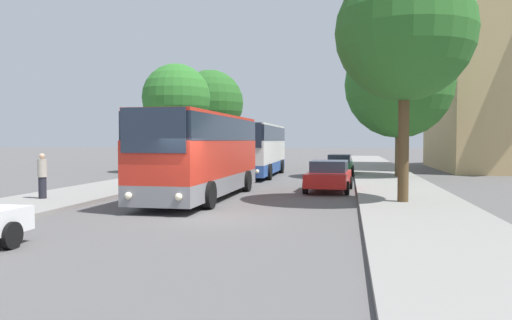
{
  "coord_description": "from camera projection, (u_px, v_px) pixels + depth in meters",
  "views": [
    {
      "loc": [
        4.6,
        -15.16,
        2.45
      ],
      "look_at": [
        0.1,
        9.13,
        1.46
      ],
      "focal_mm": 35.0,
      "sensor_mm": 36.0,
      "label": 1
    }
  ],
  "objects": [
    {
      "name": "bus_middle",
      "position": [
        258.0,
        149.0,
        33.9
      ],
      "size": [
        2.84,
        10.95,
        3.48
      ],
      "rotation": [
        0.0,
        0.0,
        0.01
      ],
      "color": "#2D519E",
      "rests_on": "ground_plane"
    },
    {
      "name": "tree_right_near",
      "position": [
        399.0,
        84.0,
        31.4
      ],
      "size": [
        6.78,
        6.78,
        9.22
      ],
      "color": "brown",
      "rests_on": "sidewalk_right"
    },
    {
      "name": "parked_car_right_far",
      "position": [
        340.0,
        164.0,
        35.14
      ],
      "size": [
        2.05,
        4.62,
        1.44
      ],
      "rotation": [
        0.0,
        0.0,
        3.1
      ],
      "color": "#236B38",
      "rests_on": "ground_plane"
    },
    {
      "name": "sidewalk_left",
      "position": [
        4.0,
        209.0,
        17.1
      ],
      "size": [
        4.0,
        120.0,
        0.15
      ],
      "primitive_type": "cube",
      "color": "gray",
      "rests_on": "ground_plane"
    },
    {
      "name": "bus_front",
      "position": [
        202.0,
        154.0,
        20.89
      ],
      "size": [
        2.85,
        10.51,
        3.51
      ],
      "rotation": [
        0.0,
        0.0,
        -0.02
      ],
      "color": "gray",
      "rests_on": "ground_plane"
    },
    {
      "name": "pedestrian_waiting_near",
      "position": [
        42.0,
        176.0,
        19.62
      ],
      "size": [
        0.36,
        0.36,
        1.78
      ],
      "rotation": [
        0.0,
        0.0,
        2.23
      ],
      "color": "#23232D",
      "rests_on": "sidewalk_left"
    },
    {
      "name": "ground_plane",
      "position": [
        201.0,
        217.0,
        15.83
      ],
      "size": [
        300.0,
        300.0,
        0.0
      ],
      "primitive_type": "plane",
      "color": "#565454",
      "rests_on": "ground"
    },
    {
      "name": "tree_right_mid",
      "position": [
        405.0,
        32.0,
        18.4
      ],
      "size": [
        5.13,
        5.13,
        8.88
      ],
      "color": "#513D23",
      "rests_on": "sidewalk_right"
    },
    {
      "name": "parked_car_right_near",
      "position": [
        329.0,
        175.0,
        23.84
      ],
      "size": [
        2.26,
        4.61,
        1.47
      ],
      "rotation": [
        0.0,
        0.0,
        3.09
      ],
      "color": "red",
      "rests_on": "ground_plane"
    },
    {
      "name": "tree_left_near",
      "position": [
        176.0,
        98.0,
        37.08
      ],
      "size": [
        5.07,
        5.07,
        7.98
      ],
      "color": "#513D23",
      "rests_on": "sidewalk_left"
    },
    {
      "name": "tree_left_far",
      "position": [
        210.0,
        103.0,
        46.09
      ],
      "size": [
        6.12,
        6.12,
        8.79
      ],
      "color": "#513D23",
      "rests_on": "sidewalk_left"
    },
    {
      "name": "sidewalk_right",
      "position": [
        431.0,
        221.0,
        14.55
      ],
      "size": [
        4.0,
        120.0,
        0.15
      ],
      "primitive_type": "cube",
      "color": "gray",
      "rests_on": "ground_plane"
    }
  ]
}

